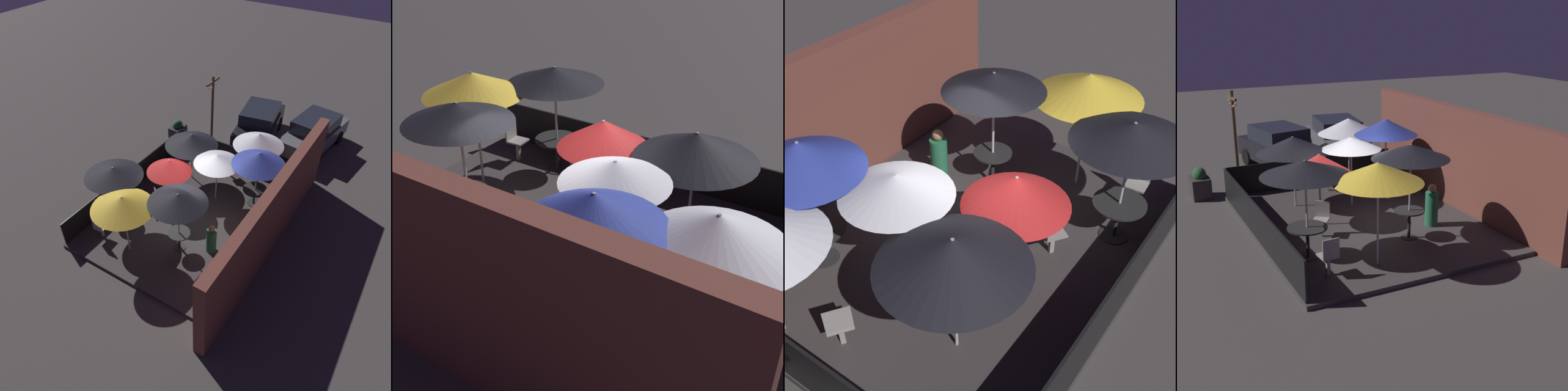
{
  "view_description": "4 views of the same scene",
  "coord_description": "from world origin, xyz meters",
  "views": [
    {
      "loc": [
        9.03,
        5.9,
        10.34
      ],
      "look_at": [
        0.05,
        0.24,
        1.2
      ],
      "focal_mm": 35.0,
      "sensor_mm": 36.0,
      "label": 1
    },
    {
      "loc": [
        -5.0,
        6.72,
        5.97
      ],
      "look_at": [
        -0.49,
        -0.17,
        1.09
      ],
      "focal_mm": 50.0,
      "sensor_mm": 36.0,
      "label": 2
    },
    {
      "loc": [
        -5.93,
        -4.43,
        6.93
      ],
      "look_at": [
        0.2,
        -0.12,
        1.06
      ],
      "focal_mm": 50.0,
      "sensor_mm": 36.0,
      "label": 3
    },
    {
      "loc": [
        12.97,
        -6.08,
        5.73
      ],
      "look_at": [
        0.94,
        -0.08,
        1.16
      ],
      "focal_mm": 50.0,
      "sensor_mm": 36.0,
      "label": 4
    }
  ],
  "objects": [
    {
      "name": "patio_umbrella_4",
      "position": [
        -0.22,
        -1.1,
        1.86
      ],
      "size": [
        1.74,
        1.74,
        2.0
      ],
      "color": "#B2B2B7",
      "rests_on": "patio_deck"
    },
    {
      "name": "dining_table_0",
      "position": [
        1.68,
        0.61,
        0.72
      ],
      "size": [
        0.78,
        0.78,
        0.77
      ],
      "color": "black",
      "rests_on": "patio_deck"
    },
    {
      "name": "patio_umbrella_1",
      "position": [
        -1.87,
        1.79,
        2.29
      ],
      "size": [
        2.01,
        2.01,
        2.43
      ],
      "color": "#B2B2B7",
      "rests_on": "patio_deck"
    },
    {
      "name": "patio_deck",
      "position": [
        0.0,
        0.0,
        0.06
      ],
      "size": [
        7.62,
        5.96,
        0.12
      ],
      "color": "#383333",
      "rests_on": "ground_plane"
    },
    {
      "name": "fence_side_left",
      "position": [
        -3.76,
        0.0,
        0.59
      ],
      "size": [
        0.05,
        5.76,
        0.95
      ],
      "color": "black",
      "rests_on": "patio_deck"
    },
    {
      "name": "light_post",
      "position": [
        -5.31,
        -2.18,
        1.84
      ],
      "size": [
        1.1,
        0.12,
        3.25
      ],
      "color": "brown",
      "rests_on": "ground_plane"
    },
    {
      "name": "ground_plane",
      "position": [
        0.0,
        0.0,
        0.0
      ],
      "size": [
        60.0,
        60.0,
        0.0
      ],
      "primitive_type": "plane",
      "color": "#423D3A"
    },
    {
      "name": "patio_umbrella_3",
      "position": [
        -1.33,
        0.34,
        2.04
      ],
      "size": [
        1.8,
        1.8,
        2.11
      ],
      "color": "#B2B2B7",
      "rests_on": "patio_deck"
    },
    {
      "name": "dining_table_1",
      "position": [
        -1.87,
        1.79,
        0.7
      ],
      "size": [
        0.96,
        0.96,
        0.72
      ],
      "color": "black",
      "rests_on": "patio_deck"
    },
    {
      "name": "patio_umbrella_5",
      "position": [
        2.7,
        -0.82,
        2.34
      ],
      "size": [
        2.08,
        2.08,
        2.46
      ],
      "color": "#B2B2B7",
      "rests_on": "patio_deck"
    },
    {
      "name": "patio_umbrella_6",
      "position": [
        -1.99,
        -1.23,
        2.01
      ],
      "size": [
        2.18,
        2.18,
        2.14
      ],
      "color": "#B2B2B7",
      "rests_on": "patio_deck"
    },
    {
      "name": "patio_umbrella_7",
      "position": [
        -3.28,
        1.14,
        2.12
      ],
      "size": [
        2.06,
        2.06,
        2.26
      ],
      "color": "#B2B2B7",
      "rests_on": "patio_deck"
    },
    {
      "name": "patron_0",
      "position": [
        1.18,
        1.6,
        0.65
      ],
      "size": [
        0.48,
        0.48,
        1.18
      ],
      "rotation": [
        0.0,
        0.0,
        1.13
      ],
      "color": "#236642",
      "rests_on": "patio_deck"
    },
    {
      "name": "parked_car_0",
      "position": [
        -6.64,
        -0.26,
        0.84
      ],
      "size": [
        4.11,
        2.33,
        1.62
      ],
      "rotation": [
        0.0,
        0.0,
        0.17
      ],
      "color": "black",
      "rests_on": "ground_plane"
    },
    {
      "name": "patio_umbrella_2",
      "position": [
        1.62,
        -2.14,
        2.34
      ],
      "size": [
        2.09,
        2.09,
        2.41
      ],
      "color": "#B2B2B7",
      "rests_on": "patio_deck"
    },
    {
      "name": "patio_umbrella_0",
      "position": [
        1.68,
        0.61,
        2.43
      ],
      "size": [
        1.98,
        1.98,
        2.49
      ],
      "color": "#B2B2B7",
      "rests_on": "patio_deck"
    },
    {
      "name": "patio_chair_1",
      "position": [
        -2.97,
        0.14,
        0.62
      ],
      "size": [
        0.56,
        0.56,
        0.92
      ],
      "rotation": [
        0.0,
        0.0,
        0.98
      ],
      "color": "gray",
      "rests_on": "patio_deck"
    },
    {
      "name": "fence_front",
      "position": [
        0.0,
        -2.94,
        0.59
      ],
      "size": [
        7.42,
        0.05,
        0.95
      ],
      "color": "black",
      "rests_on": "patio_deck"
    },
    {
      "name": "patio_chair_0",
      "position": [
        0.53,
        -1.37,
        0.62
      ],
      "size": [
        0.56,
        0.56,
        0.92
      ],
      "rotation": [
        0.0,
        0.0,
        -0.62
      ],
      "color": "gray",
      "rests_on": "patio_deck"
    },
    {
      "name": "dining_table_2",
      "position": [
        1.62,
        -2.14,
        0.74
      ],
      "size": [
        0.96,
        0.96,
        0.78
      ],
      "color": "black",
      "rests_on": "patio_deck"
    },
    {
      "name": "parked_car_1",
      "position": [
        -7.16,
        2.34,
        0.84
      ],
      "size": [
        4.19,
        2.27,
        1.62
      ],
      "rotation": [
        0.0,
        0.0,
        -0.15
      ],
      "color": "#5B5B60",
      "rests_on": "ground_plane"
    },
    {
      "name": "building_wall",
      "position": [
        0.0,
        3.21,
        1.53
      ],
      "size": [
        9.22,
        0.36,
        3.07
      ],
      "color": "brown",
      "rests_on": "ground_plane"
    },
    {
      "name": "planter_box",
      "position": [
        -4.41,
        -3.61,
        0.45
      ],
      "size": [
        0.83,
        0.58,
        1.01
      ],
      "color": "#332D2D",
      "rests_on": "ground_plane"
    },
    {
      "name": "patio_chair_2",
      "position": [
        2.78,
        -2.07,
        0.63
      ],
      "size": [
        0.43,
        0.43,
        0.93
      ],
      "rotation": [
        0.0,
        0.0,
        -3.07
      ],
      "color": "gray",
      "rests_on": "patio_deck"
    }
  ]
}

